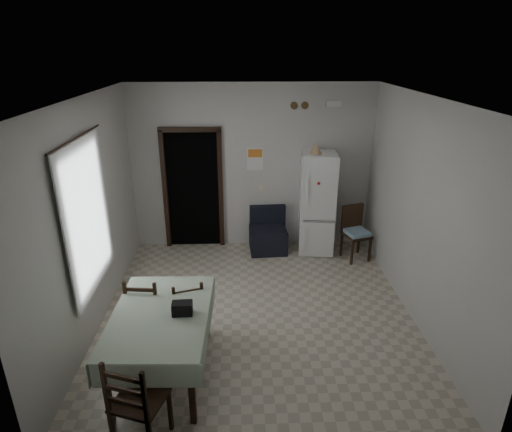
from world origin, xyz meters
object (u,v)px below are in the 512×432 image
(corner_chair, at_px, (357,234))
(dining_chair_far_left, at_px, (148,309))
(fridge, at_px, (317,203))
(dining_table, at_px, (163,344))
(dining_chair_far_right, at_px, (187,310))
(dining_chair_near_head, at_px, (139,399))
(navy_seat, at_px, (268,231))

(corner_chair, relative_size, dining_chair_far_left, 0.98)
(fridge, bearing_deg, dining_table, -119.22)
(dining_table, height_order, dining_chair_far_left, dining_chair_far_left)
(corner_chair, xyz_separation_m, dining_chair_far_left, (-3.11, -2.13, 0.01))
(dining_table, distance_m, dining_chair_far_right, 0.62)
(dining_chair_far_left, bearing_deg, dining_table, 122.18)
(dining_chair_far_right, distance_m, dining_chair_near_head, 1.49)
(fridge, height_order, dining_chair_far_left, fridge)
(dining_chair_near_head, bearing_deg, corner_chair, -110.63)
(dining_chair_near_head, bearing_deg, dining_chair_far_left, -63.27)
(fridge, height_order, navy_seat, fridge)
(dining_chair_far_left, xyz_separation_m, dining_chair_far_right, (0.47, 0.02, -0.04))
(fridge, bearing_deg, corner_chair, -23.52)
(dining_table, xyz_separation_m, dining_chair_far_left, (-0.27, 0.57, 0.08))
(corner_chair, height_order, dining_chair_near_head, dining_chair_near_head)
(dining_table, relative_size, dining_chair_near_head, 1.52)
(dining_table, bearing_deg, corner_chair, 45.26)
(fridge, distance_m, dining_chair_far_left, 3.54)
(fridge, distance_m, corner_chair, 0.86)
(dining_chair_far_right, bearing_deg, navy_seat, -132.07)
(fridge, height_order, dining_chair_far_right, fridge)
(corner_chair, xyz_separation_m, dining_chair_near_head, (-2.90, -3.58, 0.04))
(navy_seat, bearing_deg, dining_table, -116.88)
(navy_seat, bearing_deg, corner_chair, -17.03)
(corner_chair, bearing_deg, dining_chair_far_right, -158.83)
(corner_chair, bearing_deg, dining_chair_near_head, -146.45)
(corner_chair, bearing_deg, dining_table, -153.88)
(dining_chair_far_left, bearing_deg, navy_seat, -116.35)
(navy_seat, xyz_separation_m, dining_chair_far_right, (-1.16, -2.48, 0.06))
(dining_table, bearing_deg, dining_chair_far_right, 73.21)
(fridge, relative_size, navy_seat, 2.31)
(dining_table, height_order, dining_chair_near_head, dining_chair_near_head)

